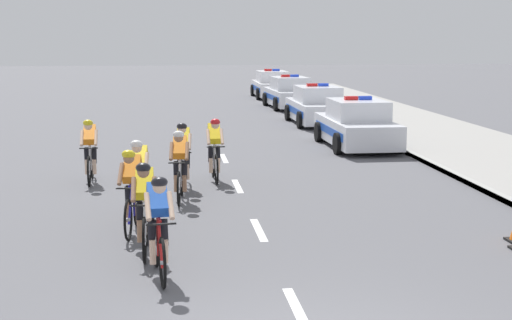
# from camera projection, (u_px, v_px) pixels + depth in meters

# --- Properties ---
(sidewalk_slab) EXTENTS (4.63, 60.00, 0.12)m
(sidewalk_slab) POSITION_uv_depth(u_px,v_px,m) (476.00, 149.00, 22.70)
(sidewalk_slab) COLOR gray
(sidewalk_slab) RESTS_ON ground
(kerb_edge) EXTENTS (0.16, 60.00, 0.13)m
(kerb_edge) POSITION_uv_depth(u_px,v_px,m) (404.00, 151.00, 22.43)
(kerb_edge) COLOR #9E9E99
(kerb_edge) RESTS_ON ground
(lane_markings_centre) EXTENTS (0.14, 17.60, 0.01)m
(lane_markings_centre) POSITION_uv_depth(u_px,v_px,m) (259.00, 230.00, 13.57)
(lane_markings_centre) COLOR white
(lane_markings_centre) RESTS_ON ground
(cyclist_lead) EXTENTS (0.45, 1.72, 1.56)m
(cyclist_lead) POSITION_uv_depth(u_px,v_px,m) (159.00, 224.00, 10.79)
(cyclist_lead) COLOR black
(cyclist_lead) RESTS_ON ground
(cyclist_second) EXTENTS (0.42, 1.72, 1.56)m
(cyclist_second) POSITION_uv_depth(u_px,v_px,m) (145.00, 206.00, 11.93)
(cyclist_second) COLOR black
(cyclist_second) RESTS_ON ground
(cyclist_third) EXTENTS (0.45, 1.72, 1.56)m
(cyclist_third) POSITION_uv_depth(u_px,v_px,m) (132.00, 189.00, 13.22)
(cyclist_third) COLOR black
(cyclist_third) RESTS_ON ground
(cyclist_fourth) EXTENTS (0.44, 1.72, 1.56)m
(cyclist_fourth) POSITION_uv_depth(u_px,v_px,m) (139.00, 177.00, 14.40)
(cyclist_fourth) COLOR black
(cyclist_fourth) RESTS_ON ground
(cyclist_fifth) EXTENTS (0.44, 1.72, 1.56)m
(cyclist_fifth) POSITION_uv_depth(u_px,v_px,m) (180.00, 164.00, 15.78)
(cyclist_fifth) COLOR black
(cyclist_fifth) RESTS_ON ground
(cyclist_sixth) EXTENTS (0.44, 1.72, 1.56)m
(cyclist_sixth) POSITION_uv_depth(u_px,v_px,m) (183.00, 154.00, 17.13)
(cyclist_sixth) COLOR black
(cyclist_sixth) RESTS_ON ground
(cyclist_seventh) EXTENTS (0.42, 1.72, 1.56)m
(cyclist_seventh) POSITION_uv_depth(u_px,v_px,m) (90.00, 150.00, 17.77)
(cyclist_seventh) COLOR black
(cyclist_seventh) RESTS_ON ground
(cyclist_eighth) EXTENTS (0.42, 1.72, 1.56)m
(cyclist_eighth) POSITION_uv_depth(u_px,v_px,m) (215.00, 149.00, 17.97)
(cyclist_eighth) COLOR black
(cyclist_eighth) RESTS_ON ground
(police_car_nearest) EXTENTS (2.02, 4.41, 1.59)m
(police_car_nearest) POSITION_uv_depth(u_px,v_px,m) (357.00, 125.00, 23.43)
(police_car_nearest) COLOR silver
(police_car_nearest) RESTS_ON ground
(police_car_second) EXTENTS (2.02, 4.41, 1.59)m
(police_car_second) POSITION_uv_depth(u_px,v_px,m) (317.00, 107.00, 29.56)
(police_car_second) COLOR silver
(police_car_second) RESTS_ON ground
(police_car_third) EXTENTS (2.16, 4.48, 1.59)m
(police_car_third) POSITION_uv_depth(u_px,v_px,m) (289.00, 94.00, 36.04)
(police_car_third) COLOR silver
(police_car_third) RESTS_ON ground
(police_car_furthest) EXTENTS (2.02, 4.41, 1.59)m
(police_car_furthest) POSITION_uv_depth(u_px,v_px,m) (272.00, 85.00, 41.95)
(police_car_furthest) COLOR white
(police_car_furthest) RESTS_ON ground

